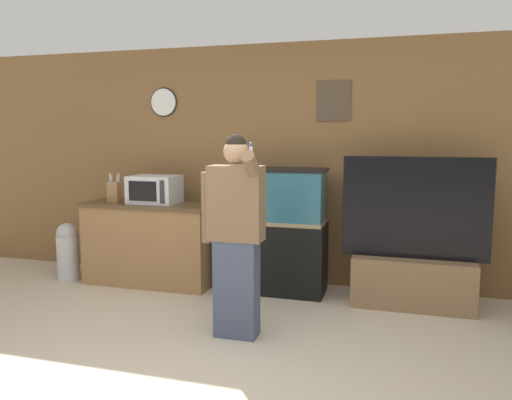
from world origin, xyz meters
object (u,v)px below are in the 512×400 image
microwave (155,189)px  knife_block (114,192)px  trash_bin (68,251)px  aquarium_on_stand (276,231)px  counter_island (150,243)px  person_standing (235,233)px  tv_on_stand (413,264)px

microwave → knife_block: bearing=-171.7°
trash_bin → aquarium_on_stand: bearing=6.2°
counter_island → microwave: 0.60m
knife_block → person_standing: (1.76, -1.06, -0.16)m
microwave → tv_on_stand: 2.76m
knife_block → tv_on_stand: bearing=1.1°
knife_block → microwave: bearing=8.3°
trash_bin → person_standing: bearing=-22.6°
microwave → person_standing: 1.73m
person_standing → tv_on_stand: bearing=38.9°
aquarium_on_stand → counter_island: bearing=-175.4°
counter_island → aquarium_on_stand: 1.42m
aquarium_on_stand → trash_bin: bearing=-173.8°
knife_block → tv_on_stand: (3.15, 0.06, -0.59)m
microwave → trash_bin: (-1.01, -0.17, -0.71)m
tv_on_stand → aquarium_on_stand: bearing=176.0°
counter_island → trash_bin: counter_island is taller
person_standing → trash_bin: size_ratio=2.51×
counter_island → knife_block: size_ratio=4.56×
counter_island → trash_bin: (-0.95, -0.14, -0.11)m
microwave → knife_block: knife_block is taller
trash_bin → microwave: bearing=9.4°
microwave → person_standing: (1.30, -1.13, -0.19)m
microwave → person_standing: person_standing is taller
tv_on_stand → person_standing: (-1.39, -1.12, 0.44)m
microwave → tv_on_stand: (2.69, -0.01, -0.63)m
aquarium_on_stand → person_standing: person_standing is taller
knife_block → person_standing: bearing=-31.2°
knife_block → trash_bin: 0.88m
aquarium_on_stand → trash_bin: size_ratio=1.99×
aquarium_on_stand → tv_on_stand: tv_on_stand is taller
knife_block → trash_bin: (-0.55, -0.10, -0.68)m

